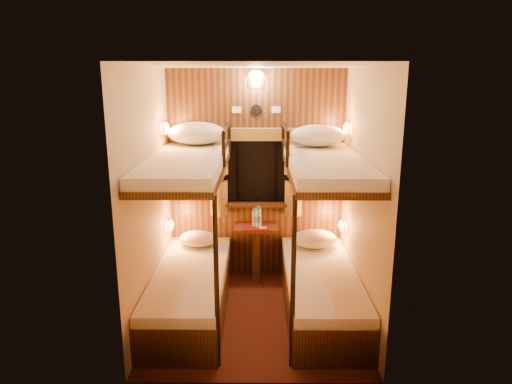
{
  "coord_description": "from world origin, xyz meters",
  "views": [
    {
      "loc": [
        0.03,
        -4.11,
        2.3
      ],
      "look_at": [
        0.0,
        0.15,
        1.22
      ],
      "focal_mm": 32.0,
      "sensor_mm": 36.0,
      "label": 1
    }
  ],
  "objects_px": {
    "bunk_left": "(190,259)",
    "bottle_left": "(258,218)",
    "bunk_right": "(321,260)",
    "bottle_right": "(255,218)",
    "table": "(256,245)"
  },
  "relations": [
    {
      "from": "bunk_left",
      "to": "bottle_left",
      "type": "height_order",
      "value": "bunk_left"
    },
    {
      "from": "bottle_right",
      "to": "bunk_left",
      "type": "bearing_deg",
      "value": -129.38
    },
    {
      "from": "bottle_left",
      "to": "table",
      "type": "bearing_deg",
      "value": 120.6
    },
    {
      "from": "bunk_right",
      "to": "bunk_left",
      "type": "bearing_deg",
      "value": 180.0
    },
    {
      "from": "table",
      "to": "bottle_left",
      "type": "relative_size",
      "value": 2.65
    },
    {
      "from": "bottle_left",
      "to": "bottle_right",
      "type": "bearing_deg",
      "value": 143.23
    },
    {
      "from": "bunk_right",
      "to": "bottle_right",
      "type": "height_order",
      "value": "bunk_right"
    },
    {
      "from": "bunk_left",
      "to": "table",
      "type": "xyz_separation_m",
      "value": [
        0.65,
        0.78,
        -0.14
      ]
    },
    {
      "from": "bunk_right",
      "to": "bottle_left",
      "type": "height_order",
      "value": "bunk_right"
    },
    {
      "from": "bottle_left",
      "to": "bottle_right",
      "type": "xyz_separation_m",
      "value": [
        -0.04,
        0.03,
        -0.01
      ]
    },
    {
      "from": "bunk_right",
      "to": "table",
      "type": "xyz_separation_m",
      "value": [
        -0.65,
        0.78,
        -0.14
      ]
    },
    {
      "from": "bunk_left",
      "to": "bottle_left",
      "type": "distance_m",
      "value": 1.02
    },
    {
      "from": "bunk_left",
      "to": "bottle_right",
      "type": "height_order",
      "value": "bunk_left"
    },
    {
      "from": "bunk_left",
      "to": "bunk_right",
      "type": "bearing_deg",
      "value": 0.0
    },
    {
      "from": "bunk_right",
      "to": "bottle_right",
      "type": "xyz_separation_m",
      "value": [
        -0.66,
        0.77,
        0.18
      ]
    }
  ]
}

